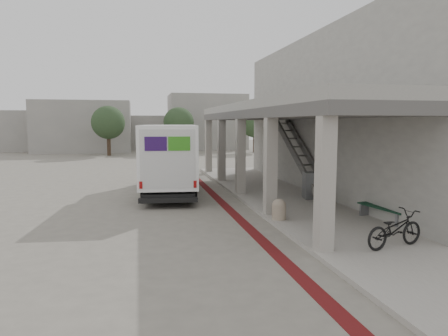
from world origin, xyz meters
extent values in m
plane|color=slate|center=(0.00, 0.00, 0.00)|extent=(120.00, 120.00, 0.00)
cube|color=#581113|center=(1.00, 2.00, 0.01)|extent=(0.35, 40.00, 0.01)
cube|color=gray|center=(4.00, 0.00, 0.06)|extent=(4.40, 28.00, 0.12)
cube|color=gray|center=(7.35, 4.50, 3.50)|extent=(4.30, 17.00, 7.00)
cube|color=#565350|center=(3.60, 4.50, 3.50)|extent=(3.40, 16.90, 0.35)
cube|color=gray|center=(3.60, 4.50, 3.85)|extent=(3.40, 16.90, 0.35)
cube|color=gray|center=(-8.00, 34.00, 2.75)|extent=(10.00, 6.00, 5.50)
cube|color=gray|center=(-1.00, 38.00, 2.00)|extent=(8.00, 6.00, 4.00)
cube|color=gray|center=(6.00, 36.00, 3.25)|extent=(9.00, 6.00, 6.50)
cube|color=gray|center=(-14.00, 37.00, 2.25)|extent=(7.00, 5.00, 4.50)
cylinder|color=#38281C|center=(-5.00, 28.00, 1.20)|extent=(0.36, 0.36, 2.40)
sphere|color=#223720|center=(-5.00, 28.00, 3.20)|extent=(3.20, 3.20, 3.20)
cylinder|color=#38281C|center=(2.00, 30.00, 1.20)|extent=(0.36, 0.36, 2.40)
sphere|color=#223720|center=(2.00, 30.00, 3.20)|extent=(3.20, 3.20, 3.20)
cylinder|color=#38281C|center=(10.00, 29.00, 1.20)|extent=(0.36, 0.36, 2.40)
sphere|color=#223720|center=(10.00, 29.00, 3.20)|extent=(3.20, 3.20, 3.20)
cube|color=black|center=(-0.83, 5.80, 0.38)|extent=(2.62, 6.77, 0.28)
cube|color=white|center=(-0.92, 4.96, 1.84)|extent=(2.74, 5.10, 2.45)
cube|color=white|center=(-0.60, 8.20, 1.70)|extent=(2.43, 2.01, 2.17)
cube|color=white|center=(-0.50, 9.18, 0.90)|extent=(2.12, 0.77, 0.75)
cube|color=black|center=(-0.52, 8.95, 2.22)|extent=(2.11, 0.66, 0.99)
cube|color=black|center=(-1.17, 2.42, 0.33)|extent=(2.18, 0.45, 0.17)
cube|color=#2F1254|center=(-1.98, 5.73, 2.26)|extent=(0.15, 1.32, 0.71)
cube|color=#36901F|center=(-2.12, 4.32, 2.26)|extent=(0.15, 1.32, 0.71)
cube|color=#2F1254|center=(-1.59, 2.53, 2.40)|extent=(0.80, 0.11, 0.52)
cube|color=#36901F|center=(-0.74, 2.45, 2.40)|extent=(0.80, 0.11, 0.52)
cylinder|color=black|center=(-1.58, 8.34, 0.42)|extent=(0.35, 0.87, 0.85)
cylinder|color=black|center=(0.39, 8.14, 0.42)|extent=(0.35, 0.87, 0.85)
cylinder|color=black|center=(-2.01, 4.02, 0.42)|extent=(0.35, 0.87, 0.85)
cylinder|color=black|center=(-0.04, 3.83, 0.42)|extent=(0.35, 0.87, 0.85)
cube|color=slate|center=(5.33, -1.97, 0.31)|extent=(0.39, 0.15, 0.39)
cube|color=slate|center=(5.07, -0.47, 0.31)|extent=(0.39, 0.15, 0.39)
cube|color=#10311F|center=(5.06, -1.24, 0.53)|extent=(0.42, 1.82, 0.05)
cube|color=#10311F|center=(5.20, -1.22, 0.53)|extent=(0.42, 1.82, 0.05)
cube|color=#10311F|center=(5.34, -1.20, 0.53)|extent=(0.42, 1.82, 0.05)
cylinder|color=gray|center=(2.10, -0.40, 0.34)|extent=(0.44, 0.44, 0.44)
sphere|color=gray|center=(2.10, -0.40, 0.56)|extent=(0.44, 0.44, 0.44)
cylinder|color=gray|center=(4.27, 0.99, 0.34)|extent=(0.44, 0.44, 0.44)
sphere|color=gray|center=(4.27, 0.99, 0.56)|extent=(0.44, 0.44, 0.44)
cube|color=slate|center=(4.53, 2.69, 0.65)|extent=(0.58, 0.71, 1.06)
imported|color=black|center=(3.87, -3.72, 0.58)|extent=(1.85, 1.01, 0.92)
camera|label=1|loc=(-2.20, -12.13, 3.16)|focal=32.00mm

